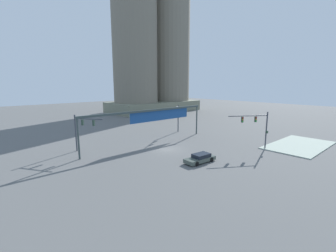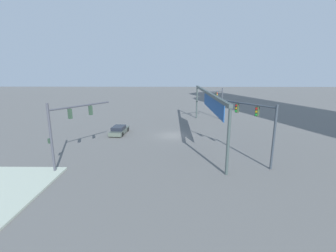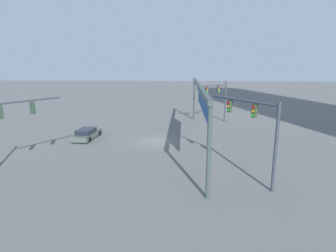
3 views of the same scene
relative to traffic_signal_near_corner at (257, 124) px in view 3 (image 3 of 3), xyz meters
The scene contains 5 objects.
ground_plane 14.01m from the traffic_signal_near_corner, 141.03° to the right, with size 217.69×217.69×0.00m, color #5C5D5C.
traffic_signal_near_corner is the anchor object (origin of this frame).
traffic_signal_cross_street 21.37m from the traffic_signal_near_corner, behind, with size 2.89×4.52×6.06m.
overhead_sign_gantry 9.93m from the traffic_signal_near_corner, 159.29° to the right, with size 26.53×0.43×6.40m.
sedan_car_approaching 20.16m from the traffic_signal_near_corner, 124.33° to the right, with size 4.87×2.22×1.21m.
Camera 3 is at (29.67, 3.17, 8.55)m, focal length 29.60 mm.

